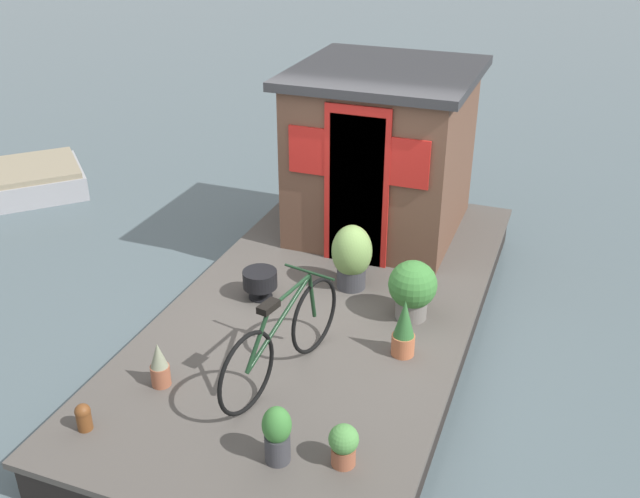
{
  "coord_description": "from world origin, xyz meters",
  "views": [
    {
      "loc": [
        -5.91,
        -2.15,
        4.29
      ],
      "look_at": [
        -0.2,
        0.0,
        1.12
      ],
      "focal_mm": 40.52,
      "sensor_mm": 36.0,
      "label": 1
    }
  ],
  "objects_px": {
    "mooring_bollard": "(83,416)",
    "charcoal_grill": "(260,280)",
    "houseboat_cabin": "(382,151)",
    "potted_plant_thyme": "(352,256)",
    "bicycle": "(283,339)",
    "potted_plant_geranium": "(344,444)",
    "potted_plant_lavender": "(159,365)",
    "potted_plant_ivy": "(412,288)",
    "potted_plant_basil": "(277,433)",
    "potted_plant_rosemary": "(404,329)"
  },
  "relations": [
    {
      "from": "potted_plant_ivy",
      "to": "mooring_bollard",
      "type": "relative_size",
      "value": 2.58
    },
    {
      "from": "charcoal_grill",
      "to": "houseboat_cabin",
      "type": "bearing_deg",
      "value": -18.11
    },
    {
      "from": "potted_plant_geranium",
      "to": "bicycle",
      "type": "bearing_deg",
      "value": 45.89
    },
    {
      "from": "potted_plant_geranium",
      "to": "potted_plant_rosemary",
      "type": "distance_m",
      "value": 1.49
    },
    {
      "from": "potted_plant_ivy",
      "to": "potted_plant_lavender",
      "type": "bearing_deg",
      "value": 135.96
    },
    {
      "from": "houseboat_cabin",
      "to": "potted_plant_thyme",
      "type": "xyz_separation_m",
      "value": [
        -1.51,
        -0.14,
        -0.62
      ]
    },
    {
      "from": "potted_plant_ivy",
      "to": "houseboat_cabin",
      "type": "bearing_deg",
      "value": 25.13
    },
    {
      "from": "potted_plant_ivy",
      "to": "potted_plant_lavender",
      "type": "distance_m",
      "value": 2.49
    },
    {
      "from": "potted_plant_ivy",
      "to": "potted_plant_rosemary",
      "type": "bearing_deg",
      "value": -172.41
    },
    {
      "from": "houseboat_cabin",
      "to": "bicycle",
      "type": "distance_m",
      "value": 3.24
    },
    {
      "from": "charcoal_grill",
      "to": "mooring_bollard",
      "type": "height_order",
      "value": "charcoal_grill"
    },
    {
      "from": "bicycle",
      "to": "potted_plant_basil",
      "type": "height_order",
      "value": "bicycle"
    },
    {
      "from": "potted_plant_ivy",
      "to": "charcoal_grill",
      "type": "distance_m",
      "value": 1.55
    },
    {
      "from": "potted_plant_geranium",
      "to": "charcoal_grill",
      "type": "relative_size",
      "value": 0.98
    },
    {
      "from": "potted_plant_rosemary",
      "to": "potted_plant_lavender",
      "type": "relative_size",
      "value": 1.35
    },
    {
      "from": "bicycle",
      "to": "potted_plant_lavender",
      "type": "height_order",
      "value": "bicycle"
    },
    {
      "from": "bicycle",
      "to": "potted_plant_ivy",
      "type": "height_order",
      "value": "bicycle"
    },
    {
      "from": "potted_plant_basil",
      "to": "charcoal_grill",
      "type": "bearing_deg",
      "value": 27.98
    },
    {
      "from": "bicycle",
      "to": "potted_plant_ivy",
      "type": "bearing_deg",
      "value": -30.92
    },
    {
      "from": "potted_plant_rosemary",
      "to": "potted_plant_basil",
      "type": "xyz_separation_m",
      "value": [
        -1.63,
        0.52,
        -0.02
      ]
    },
    {
      "from": "houseboat_cabin",
      "to": "bicycle",
      "type": "bearing_deg",
      "value": -178.59
    },
    {
      "from": "bicycle",
      "to": "potted_plant_rosemary",
      "type": "height_order",
      "value": "bicycle"
    },
    {
      "from": "potted_plant_basil",
      "to": "mooring_bollard",
      "type": "bearing_deg",
      "value": 98.21
    },
    {
      "from": "houseboat_cabin",
      "to": "potted_plant_basil",
      "type": "xyz_separation_m",
      "value": [
        -4.11,
        -0.43,
        -0.74
      ]
    },
    {
      "from": "houseboat_cabin",
      "to": "bicycle",
      "type": "relative_size",
      "value": 1.27
    },
    {
      "from": "bicycle",
      "to": "potted_plant_basil",
      "type": "xyz_separation_m",
      "value": [
        -0.93,
        -0.35,
        -0.14
      ]
    },
    {
      "from": "potted_plant_geranium",
      "to": "charcoal_grill",
      "type": "bearing_deg",
      "value": 39.0
    },
    {
      "from": "houseboat_cabin",
      "to": "potted_plant_lavender",
      "type": "distance_m",
      "value": 3.82
    },
    {
      "from": "bicycle",
      "to": "charcoal_grill",
      "type": "xyz_separation_m",
      "value": [
        1.14,
        0.75,
        -0.19
      ]
    },
    {
      "from": "potted_plant_ivy",
      "to": "potted_plant_geranium",
      "type": "height_order",
      "value": "potted_plant_ivy"
    },
    {
      "from": "potted_plant_lavender",
      "to": "charcoal_grill",
      "type": "height_order",
      "value": "potted_plant_lavender"
    },
    {
      "from": "potted_plant_lavender",
      "to": "potted_plant_basil",
      "type": "bearing_deg",
      "value": -110.03
    },
    {
      "from": "potted_plant_geranium",
      "to": "potted_plant_lavender",
      "type": "xyz_separation_m",
      "value": [
        0.33,
        1.76,
        0.01
      ]
    },
    {
      "from": "bicycle",
      "to": "potted_plant_geranium",
      "type": "xyz_separation_m",
      "value": [
        -0.8,
        -0.82,
        -0.21
      ]
    },
    {
      "from": "potted_plant_geranium",
      "to": "potted_plant_thyme",
      "type": "relative_size",
      "value": 0.49
    },
    {
      "from": "bicycle",
      "to": "houseboat_cabin",
      "type": "bearing_deg",
      "value": 1.41
    },
    {
      "from": "potted_plant_ivy",
      "to": "potted_plant_geranium",
      "type": "bearing_deg",
      "value": -179.2
    },
    {
      "from": "potted_plant_thyme",
      "to": "potted_plant_rosemary",
      "type": "xyz_separation_m",
      "value": [
        -0.98,
        -0.82,
        -0.1
      ]
    },
    {
      "from": "potted_plant_lavender",
      "to": "potted_plant_ivy",
      "type": "bearing_deg",
      "value": -44.04
    },
    {
      "from": "bicycle",
      "to": "potted_plant_basil",
      "type": "distance_m",
      "value": 1.01
    },
    {
      "from": "potted_plant_rosemary",
      "to": "mooring_bollard",
      "type": "bearing_deg",
      "value": 131.76
    },
    {
      "from": "potted_plant_geranium",
      "to": "potted_plant_thyme",
      "type": "height_order",
      "value": "potted_plant_thyme"
    },
    {
      "from": "potted_plant_lavender",
      "to": "charcoal_grill",
      "type": "relative_size",
      "value": 1.18
    },
    {
      "from": "potted_plant_rosemary",
      "to": "potted_plant_lavender",
      "type": "bearing_deg",
      "value": 122.58
    },
    {
      "from": "potted_plant_thyme",
      "to": "mooring_bollard",
      "type": "bearing_deg",
      "value": 156.09
    },
    {
      "from": "houseboat_cabin",
      "to": "potted_plant_rosemary",
      "type": "bearing_deg",
      "value": -158.99
    },
    {
      "from": "houseboat_cabin",
      "to": "mooring_bollard",
      "type": "relative_size",
      "value": 9.09
    },
    {
      "from": "potted_plant_geranium",
      "to": "potted_plant_rosemary",
      "type": "xyz_separation_m",
      "value": [
        1.49,
        -0.05,
        0.08
      ]
    },
    {
      "from": "houseboat_cabin",
      "to": "bicycle",
      "type": "xyz_separation_m",
      "value": [
        -3.18,
        -0.08,
        -0.6
      ]
    },
    {
      "from": "mooring_bollard",
      "to": "charcoal_grill",
      "type": "bearing_deg",
      "value": -11.1
    }
  ]
}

